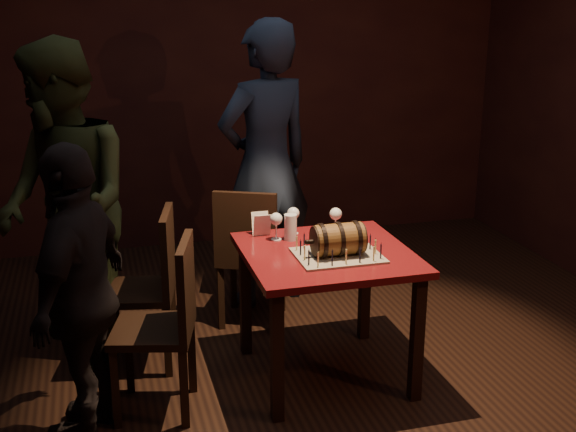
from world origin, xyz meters
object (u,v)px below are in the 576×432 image
at_px(person_left_rear, 64,206).
at_px(chair_left_rear, 152,280).
at_px(chair_back, 249,250).
at_px(pint_of_ale, 291,228).
at_px(wine_glass_left, 276,220).
at_px(person_left_front, 81,295).
at_px(wine_glass_mid, 293,215).
at_px(barrel_cake, 338,239).
at_px(wine_glass_right, 336,215).
at_px(pub_table, 327,270).
at_px(chair_left_front, 168,318).
at_px(person_back, 266,166).

bearing_deg(person_left_rear, chair_left_rear, 45.04).
bearing_deg(chair_back, pint_of_ale, -75.59).
height_order(wine_glass_left, person_left_front, person_left_front).
distance_m(wine_glass_left, person_left_rear, 1.20).
bearing_deg(wine_glass_left, wine_glass_mid, 33.02).
distance_m(barrel_cake, chair_left_rear, 1.12).
bearing_deg(person_left_rear, wine_glass_left, 52.79).
relative_size(chair_left_rear, person_left_front, 0.63).
height_order(barrel_cake, pint_of_ale, barrel_cake).
bearing_deg(wine_glass_left, person_left_front, -155.81).
height_order(wine_glass_right, chair_back, chair_back).
distance_m(wine_glass_left, pint_of_ale, 0.09).
distance_m(wine_glass_right, person_left_rear, 1.55).
relative_size(wine_glass_right, person_left_rear, 0.09).
height_order(pub_table, barrel_cake, barrel_cake).
distance_m(pint_of_ale, chair_left_front, 0.88).
distance_m(pub_table, chair_back, 0.81).
relative_size(chair_left_rear, person_left_rear, 0.49).
relative_size(wine_glass_mid, pint_of_ale, 1.07).
distance_m(wine_glass_mid, chair_left_front, 0.98).
distance_m(wine_glass_mid, person_left_rear, 1.30).
distance_m(chair_left_rear, person_left_rear, 0.65).
xyz_separation_m(pint_of_ale, chair_back, (-0.13, 0.52, -0.30)).
height_order(person_back, person_left_rear, person_back).
bearing_deg(pint_of_ale, wine_glass_left, 166.20).
distance_m(person_back, person_left_rear, 1.40).
height_order(wine_glass_left, person_left_rear, person_left_rear).
distance_m(wine_glass_left, wine_glass_mid, 0.15).
bearing_deg(wine_glass_left, pint_of_ale, -13.80).
bearing_deg(person_back, chair_back, 42.74).
xyz_separation_m(chair_left_rear, person_left_front, (-0.37, -0.63, 0.21)).
height_order(wine_glass_right, pint_of_ale, wine_glass_right).
height_order(wine_glass_right, chair_left_front, chair_left_front).
height_order(barrel_cake, wine_glass_right, barrel_cake).
height_order(pint_of_ale, person_left_front, person_left_front).
relative_size(wine_glass_mid, chair_back, 0.17).
bearing_deg(chair_back, barrel_cake, -70.40).
xyz_separation_m(wine_glass_mid, person_left_rear, (-1.27, 0.27, 0.07)).
bearing_deg(person_left_rear, pint_of_ale, 52.99).
xyz_separation_m(wine_glass_mid, chair_left_rear, (-0.82, 0.06, -0.34)).
xyz_separation_m(wine_glass_mid, chair_back, (-0.18, 0.42, -0.34)).
xyz_separation_m(person_back, person_left_rear, (-1.30, -0.53, -0.04)).
bearing_deg(person_left_front, person_back, 162.25).
relative_size(person_left_rear, person_left_front, 1.28).
bearing_deg(person_left_rear, barrel_cake, 43.05).
bearing_deg(wine_glass_left, barrel_cake, -54.74).
height_order(barrel_cake, wine_glass_mid, barrel_cake).
bearing_deg(chair_left_front, pint_of_ale, 26.12).
xyz_separation_m(pub_table, wine_glass_mid, (-0.10, 0.33, 0.23)).
bearing_deg(barrel_cake, chair_left_rear, 152.45).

